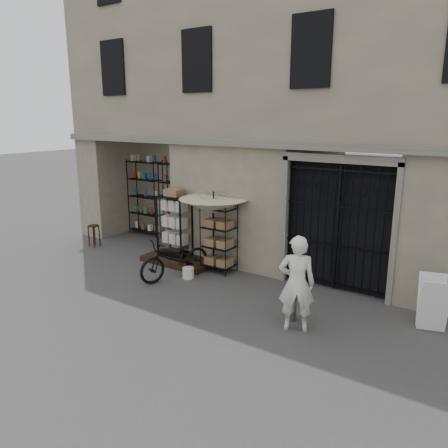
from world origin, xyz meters
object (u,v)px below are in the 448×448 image
Objects in this scene: shopkeeper at (295,329)px; easel_sign at (433,303)px; wooden_stool at (94,235)px; market_umbrella at (214,202)px; white_bucket at (188,273)px; bicycle at (176,278)px; display_cabinet at (175,229)px; steel_bollard at (293,299)px; wire_rack at (219,239)px.

shopkeeper is 1.78× the size of easel_sign.
wooden_stool is 0.64× the size of easel_sign.
white_bucket is (-0.16, -0.85, -1.65)m from market_umbrella.
bicycle is (-0.43, -1.02, -1.79)m from market_umbrella.
wooden_stool is (-4.24, -0.35, -1.44)m from market_umbrella.
display_cabinet is at bearing 7.69° from wooden_stool.
easel_sign is at bearing 25.18° from steel_bollard.
white_bucket is 0.32× the size of steel_bollard.
market_umbrella reaches higher than steel_bollard.
wooden_stool is (-3.81, 0.67, 0.35)m from bicycle.
market_umbrella is at bearing -11.31° from display_cabinet.
market_umbrella is at bearing 4.74° from wooden_stool.
display_cabinet is at bearing 168.59° from wire_rack.
wire_rack is 5.10m from easel_sign.
white_bucket is at bearing 48.75° from bicycle.
easel_sign is (5.68, 0.61, 0.53)m from bicycle.
easel_sign is at bearing -171.54° from shopkeeper.
display_cabinet is 6.62m from easel_sign.
wire_rack is 1.45m from bicycle.
wire_rack is at bearing -6.47° from market_umbrella.
display_cabinet is 2.01× the size of steel_bollard.
shopkeeper is (3.31, -0.95, -0.14)m from white_bucket.
wire_rack is at bearing 75.85° from bicycle.
wire_rack is (1.51, -0.06, -0.03)m from display_cabinet.
wooden_stool is (-4.41, -0.33, -0.51)m from wire_rack.
display_cabinet reaches higher than white_bucket.
white_bucket is 3.19m from steel_bollard.
white_bucket is at bearing -7.02° from wooden_stool.
shopkeeper is 2.57m from easel_sign.
easel_sign is at bearing -4.47° from market_umbrella.
easel_sign is at bearing 23.01° from bicycle.
steel_bollard reaches higher than white_bucket.
white_bucket is 0.27× the size of easel_sign.
shopkeeper is at bearing -164.00° from easel_sign.
display_cabinet reaches higher than steel_bollard.
steel_bollard is at bearing -172.36° from easel_sign.
market_umbrella reaches higher than white_bucket.
white_bucket is at bearing 167.15° from easel_sign.
bicycle is at bearing 171.94° from steel_bollard.
market_umbrella is 2.79× the size of steel_bollard.
display_cabinet is 6.36× the size of white_bucket.
bicycle is 3.66m from shopkeeper.
display_cabinet is at bearing 142.80° from white_bucket.
wire_rack is at bearing 151.94° from steel_bollard.
shopkeeper is at bearing -55.71° from steel_bollard.
wire_rack reaches higher than easel_sign.
white_bucket is (1.18, -0.89, -0.76)m from display_cabinet.
bicycle is at bearing -112.81° from market_umbrella.
easel_sign is (5.25, -0.41, -1.26)m from market_umbrella.
steel_bollard is (3.37, -0.48, 0.44)m from bicycle.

